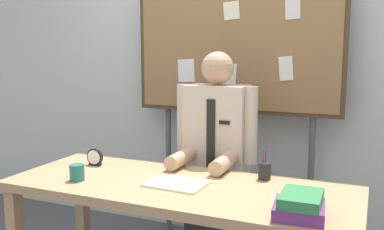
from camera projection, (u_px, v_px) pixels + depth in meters
back_wall at (243, 66)px, 3.29m from camera, size 6.40×0.08×2.70m
desk at (179, 200)px, 2.33m from camera, size 1.88×0.72×0.76m
person at (216, 170)px, 2.86m from camera, size 0.55×0.56×1.46m
bulletin_board at (235, 48)px, 3.08m from camera, size 1.53×0.09×2.01m
book_stack at (300, 205)px, 1.86m from camera, size 0.24×0.25×0.10m
open_notebook at (176, 184)px, 2.30m from camera, size 0.33×0.24×0.01m
desk_clock at (95, 158)px, 2.68m from camera, size 0.11×0.04×0.11m
coffee_mug at (77, 172)px, 2.37m from camera, size 0.08×0.08×0.09m
pen_holder at (265, 171)px, 2.39m from camera, size 0.07×0.07×0.16m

